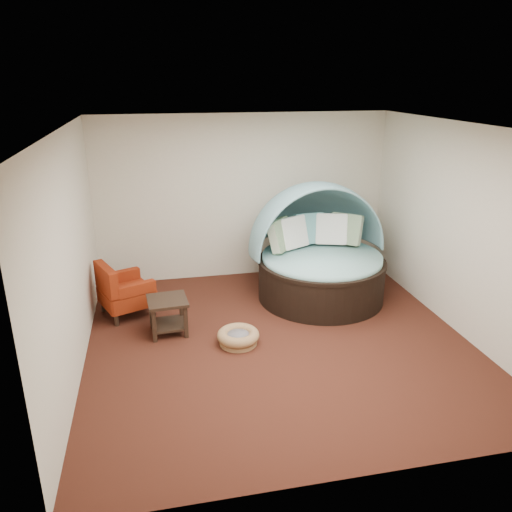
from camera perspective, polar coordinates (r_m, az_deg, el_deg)
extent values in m
plane|color=#471D14|center=(6.81, 2.59, -9.64)|extent=(5.00, 5.00, 0.00)
plane|color=beige|center=(8.60, -1.42, 6.72)|extent=(5.00, 0.00, 5.00)
plane|color=beige|center=(4.07, 11.76, -9.24)|extent=(5.00, 0.00, 5.00)
plane|color=beige|center=(6.13, -20.45, 0.02)|extent=(0.00, 5.00, 5.00)
plane|color=beige|center=(7.27, 22.26, 2.77)|extent=(0.00, 5.00, 5.00)
plane|color=white|center=(5.96, 3.02, 14.52)|extent=(5.00, 5.00, 0.00)
cylinder|color=black|center=(8.00, 7.41, -2.74)|extent=(2.13, 2.13, 0.60)
cylinder|color=black|center=(7.88, 7.51, -0.57)|extent=(2.15, 2.15, 0.05)
cylinder|color=#9DDDD9|center=(7.86, 7.53, -0.27)|extent=(2.01, 2.01, 0.13)
cube|color=#3A6F43|center=(7.86, 2.79, 2.41)|extent=(0.54, 0.57, 0.53)
cube|color=white|center=(8.00, 4.22, 2.68)|extent=(0.58, 0.49, 0.53)
cube|color=#69B0B6|center=(8.24, 6.09, 3.13)|extent=(0.53, 0.33, 0.53)
cube|color=white|center=(8.26, 8.60, 3.06)|extent=(0.57, 0.43, 0.53)
cube|color=#3A6F43|center=(8.30, 10.26, 3.05)|extent=(0.57, 0.54, 0.53)
cylinder|color=olive|center=(6.72, -2.03, -9.77)|extent=(0.56, 0.56, 0.06)
torus|color=olive|center=(6.68, -2.04, -9.05)|extent=(0.64, 0.64, 0.14)
cylinder|color=slate|center=(6.69, -2.04, -9.20)|extent=(0.38, 0.38, 0.09)
cylinder|color=black|center=(7.42, -15.65, -7.08)|extent=(0.09, 0.09, 0.17)
cylinder|color=black|center=(7.90, -17.03, -5.50)|extent=(0.09, 0.09, 0.17)
cylinder|color=black|center=(7.58, -11.66, -6.11)|extent=(0.09, 0.09, 0.17)
cylinder|color=black|center=(8.06, -13.25, -4.63)|extent=(0.09, 0.09, 0.17)
cube|color=maroon|center=(7.65, -14.53, -4.42)|extent=(0.92, 0.92, 0.24)
cube|color=maroon|center=(7.45, -16.75, -2.58)|extent=(0.39, 0.70, 0.41)
cube|color=maroon|center=(7.32, -13.50, -3.68)|extent=(0.56, 0.32, 0.17)
cube|color=maroon|center=(7.85, -15.12, -2.22)|extent=(0.56, 0.32, 0.17)
cube|color=black|center=(6.90, -10.12, -5.04)|extent=(0.56, 0.56, 0.04)
cube|color=black|center=(7.05, -9.95, -7.68)|extent=(0.50, 0.50, 0.03)
cube|color=black|center=(6.80, -11.56, -7.87)|extent=(0.06, 0.06, 0.46)
cube|color=black|center=(7.18, -11.87, -6.35)|extent=(0.06, 0.06, 0.46)
cube|color=black|center=(6.84, -8.02, -7.49)|extent=(0.06, 0.06, 0.46)
cube|color=black|center=(7.21, -8.53, -6.00)|extent=(0.06, 0.06, 0.46)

